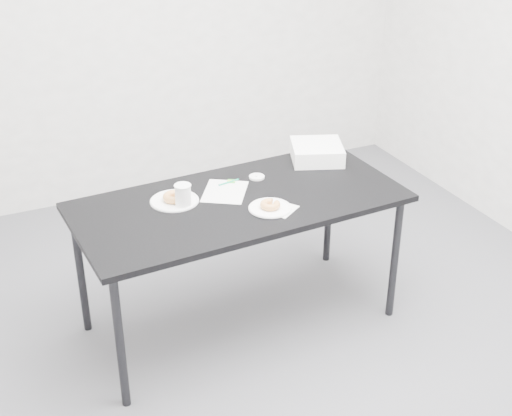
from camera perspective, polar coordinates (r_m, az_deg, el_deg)
name	(u,v)px	position (r m, az deg, el deg)	size (l,w,h in m)	color
floor	(265,337)	(3.86, 0.72, -10.26)	(4.00, 4.00, 0.00)	#505056
wall_back	(138,7)	(5.03, -9.39, 15.62)	(4.00, 0.02, 2.70)	white
table	(239,209)	(3.60, -1.34, -0.11)	(1.69, 0.86, 0.75)	black
scorecard	(225,192)	(3.65, -2.51, 1.33)	(0.21, 0.27, 0.00)	white
logo_patch	(231,181)	(3.76, -1.99, 2.15)	(0.04, 0.04, 0.00)	green
pen	(229,182)	(3.74, -2.20, 2.07)	(0.01, 0.01, 0.12)	#0C8962
napkin	(279,209)	(3.48, 1.87, -0.06)	(0.15, 0.15, 0.00)	white
plate_near	(270,208)	(3.48, 1.14, -0.01)	(0.21, 0.21, 0.01)	white
donut_near	(270,205)	(3.47, 1.14, 0.28)	(0.10, 0.10, 0.03)	#DA8A45
plate_far	(174,201)	(3.58, -6.54, 0.57)	(0.24, 0.24, 0.01)	white
donut_far	(174,197)	(3.57, -6.56, 0.89)	(0.11, 0.11, 0.04)	#DA8A45
coffee_cup	(183,196)	(3.50, -5.86, 0.99)	(0.08, 0.08, 0.12)	white
cup_lid	(257,177)	(3.80, 0.06, 2.50)	(0.08, 0.08, 0.01)	white
bakery_box	(317,152)	(4.01, 4.89, 4.49)	(0.28, 0.28, 0.09)	white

